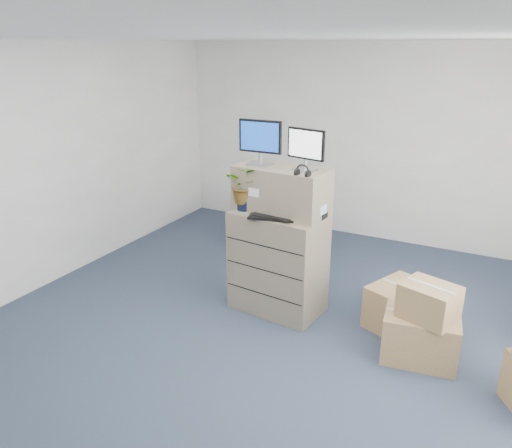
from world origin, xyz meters
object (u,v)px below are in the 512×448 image
(monitor_left, at_px, (260,140))
(monitor_right, at_px, (306,147))
(filing_cabinet_lower, at_px, (278,262))
(office_chair, at_px, (282,221))
(potted_plant, at_px, (245,190))
(keyboard, at_px, (272,217))
(water_bottle, at_px, (290,202))

(monitor_left, relative_size, monitor_right, 1.13)
(filing_cabinet_lower, height_order, office_chair, filing_cabinet_lower)
(monitor_right, distance_m, office_chair, 2.27)
(monitor_right, bearing_deg, filing_cabinet_lower, -159.02)
(potted_plant, bearing_deg, keyboard, -13.57)
(filing_cabinet_lower, relative_size, monitor_left, 2.38)
(filing_cabinet_lower, bearing_deg, potted_plant, -159.40)
(monitor_right, distance_m, water_bottle, 0.59)
(office_chair, bearing_deg, keyboard, 83.49)
(keyboard, bearing_deg, office_chair, 97.44)
(filing_cabinet_lower, distance_m, monitor_right, 1.28)
(potted_plant, height_order, office_chair, potted_plant)
(filing_cabinet_lower, bearing_deg, monitor_left, 174.90)
(water_bottle, bearing_deg, monitor_right, 12.97)
(monitor_right, height_order, office_chair, monitor_right)
(filing_cabinet_lower, height_order, water_bottle, water_bottle)
(filing_cabinet_lower, distance_m, monitor_left, 1.31)
(monitor_right, relative_size, office_chair, 0.50)
(filing_cabinet_lower, distance_m, office_chair, 1.71)
(water_bottle, bearing_deg, office_chair, 116.92)
(monitor_left, relative_size, keyboard, 0.99)
(keyboard, relative_size, office_chair, 0.57)
(monitor_left, height_order, office_chair, monitor_left)
(filing_cabinet_lower, xyz_separation_m, office_chair, (-0.67, 1.57, -0.14))
(office_chair, bearing_deg, filing_cabinet_lower, 85.38)
(potted_plant, xyz_separation_m, office_chair, (-0.32, 1.66, -0.92))
(filing_cabinet_lower, bearing_deg, keyboard, -81.28)
(monitor_left, bearing_deg, keyboard, -42.58)
(keyboard, xyz_separation_m, office_chair, (-0.68, 1.74, -0.71))
(monitor_left, xyz_separation_m, monitor_right, (0.50, -0.01, -0.03))
(keyboard, xyz_separation_m, potted_plant, (-0.36, 0.09, 0.21))
(keyboard, height_order, potted_plant, potted_plant)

